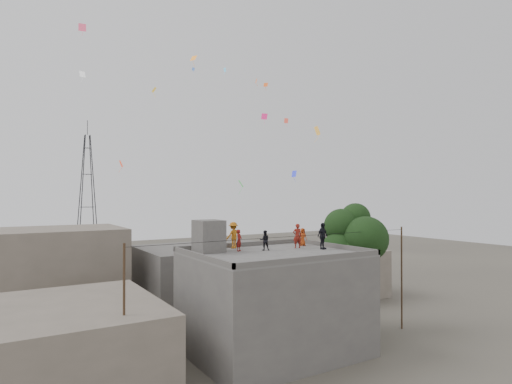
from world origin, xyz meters
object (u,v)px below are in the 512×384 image
(person_dark_adult, at_px, (323,236))
(transmission_tower, at_px, (87,200))
(person_red_adult, at_px, (297,236))
(tree, at_px, (354,245))
(stair_head_box, at_px, (209,236))

(person_dark_adult, bearing_deg, transmission_tower, 84.88)
(transmission_tower, xyz_separation_m, person_red_adult, (6.74, -38.76, -2.14))
(tree, height_order, transmission_tower, transmission_tower)
(tree, relative_size, transmission_tower, 0.45)
(stair_head_box, height_order, transmission_tower, transmission_tower)
(person_red_adult, xyz_separation_m, person_dark_adult, (1.05, -1.38, 0.05))
(transmission_tower, bearing_deg, person_red_adult, -80.13)
(tree, distance_m, person_red_adult, 4.74)
(person_red_adult, bearing_deg, tree, -171.56)
(transmission_tower, distance_m, person_dark_adult, 40.95)
(person_red_adult, distance_m, person_dark_adult, 1.74)
(transmission_tower, bearing_deg, stair_head_box, -88.77)
(tree, bearing_deg, transmission_tower, 106.09)
(stair_head_box, distance_m, person_red_adult, 6.10)
(stair_head_box, relative_size, person_red_adult, 1.21)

